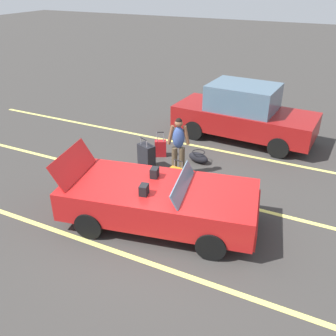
{
  "coord_description": "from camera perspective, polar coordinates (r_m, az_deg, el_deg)",
  "views": [
    {
      "loc": [
        3.07,
        -5.87,
        4.91
      ],
      "look_at": [
        -0.35,
        1.15,
        0.75
      ],
      "focal_mm": 39.22,
      "sensor_mm": 36.0,
      "label": 1
    }
  ],
  "objects": [
    {
      "name": "lot_line_far",
      "position": [
        11.59,
        8.11,
        2.69
      ],
      "size": [
        18.0,
        0.12,
        0.01
      ],
      "primitive_type": "cube",
      "color": "#EAE066",
      "rests_on": "ground_plane"
    },
    {
      "name": "convertible_car",
      "position": [
        7.86,
        -0.0,
        -5.28
      ],
      "size": [
        4.44,
        2.52,
        1.5
      ],
      "rotation": [
        0.0,
        0.0,
        0.19
      ],
      "color": "red",
      "rests_on": "ground_plane"
    },
    {
      "name": "suitcase_large_black",
      "position": [
        10.25,
        -3.35,
        1.72
      ],
      "size": [
        0.55,
        0.45,
        0.95
      ],
      "rotation": [
        0.0,
        0.0,
        1.17
      ],
      "color": "black",
      "rests_on": "ground_plane"
    },
    {
      "name": "lot_line_near",
      "position": [
        7.42,
        -5.79,
        -13.56
      ],
      "size": [
        18.0,
        0.12,
        0.01
      ],
      "primitive_type": "cube",
      "color": "#EAE066",
      "rests_on": "ground_plane"
    },
    {
      "name": "ground_plane",
      "position": [
        8.24,
        -1.35,
        -8.53
      ],
      "size": [
        80.0,
        80.0,
        0.0
      ],
      "primitive_type": "plane",
      "color": "#383533"
    },
    {
      "name": "lot_line_mid",
      "position": [
        9.35,
        2.78,
        -3.67
      ],
      "size": [
        18.0,
        0.12,
        0.01
      ],
      "primitive_type": "cube",
      "color": "#EAE066",
      "rests_on": "ground_plane"
    },
    {
      "name": "suitcase_medium_bright",
      "position": [
        9.22,
        1.37,
        -1.88
      ],
      "size": [
        0.42,
        0.28,
        0.84
      ],
      "rotation": [
        0.0,
        0.0,
        4.61
      ],
      "color": "orange",
      "rests_on": "ground_plane"
    },
    {
      "name": "parked_sedan_near",
      "position": [
        12.28,
        11.67,
        8.35
      ],
      "size": [
        4.6,
        2.08,
        1.82
      ],
      "rotation": [
        0.0,
        0.0,
        -0.06
      ],
      "color": "maroon",
      "rests_on": "ground_plane"
    },
    {
      "name": "traveler_person",
      "position": [
        9.67,
        1.63,
        3.74
      ],
      "size": [
        0.59,
        0.33,
        1.65
      ],
      "rotation": [
        0.0,
        0.0,
        -1.18
      ],
      "color": "#4C3F2D",
      "rests_on": "ground_plane"
    },
    {
      "name": "suitcase_small_carryon",
      "position": [
        11.04,
        -1.17,
        3.09
      ],
      "size": [
        0.39,
        0.33,
        0.81
      ],
      "rotation": [
        0.0,
        0.0,
        2.04
      ],
      "color": "red",
      "rests_on": "ground_plane"
    },
    {
      "name": "duffel_bag",
      "position": [
        10.72,
        4.73,
        1.64
      ],
      "size": [
        0.69,
        0.45,
        0.34
      ],
      "rotation": [
        0.0,
        0.0,
        6.04
      ],
      "color": "black",
      "rests_on": "ground_plane"
    }
  ]
}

